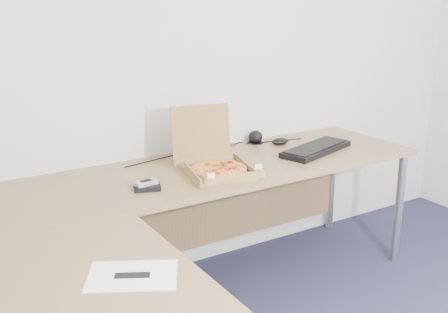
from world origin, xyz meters
TOP-DOWN VIEW (x-y plane):
  - desk at (-0.82, 0.97)m, footprint 2.50×2.20m
  - pizza_box at (-0.48, 1.31)m, footprint 0.32×0.37m
  - drinking_glass at (-0.35, 1.48)m, footprint 0.07×0.07m
  - keyboard at (0.21, 1.33)m, footprint 0.53×0.32m
  - mouse at (0.13, 1.57)m, footprint 0.13×0.09m
  - wallet at (-0.88, 1.28)m, footprint 0.15×0.14m
  - phone at (-0.88, 1.28)m, footprint 0.11×0.06m
  - paper_sheet at (-1.26, 0.54)m, footprint 0.35×0.32m
  - dome_speaker at (0.03, 1.68)m, footprint 0.10×0.10m
  - cable_bundle at (-0.28, 1.66)m, footprint 0.57×0.12m

SIDE VIEW (x-z plane):
  - desk at x=-0.82m, z-range 0.34..1.07m
  - paper_sheet at x=-1.26m, z-range 0.73..0.73m
  - cable_bundle at x=-0.28m, z-range 0.73..0.74m
  - wallet at x=-0.88m, z-range 0.73..0.75m
  - keyboard at x=0.21m, z-range 0.73..0.76m
  - mouse at x=0.13m, z-range 0.73..0.77m
  - phone at x=-0.88m, z-range 0.75..0.77m
  - pizza_box at x=-0.48m, z-range 0.61..0.93m
  - dome_speaker at x=0.03m, z-range 0.73..0.81m
  - drinking_glass at x=-0.35m, z-range 0.73..0.85m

